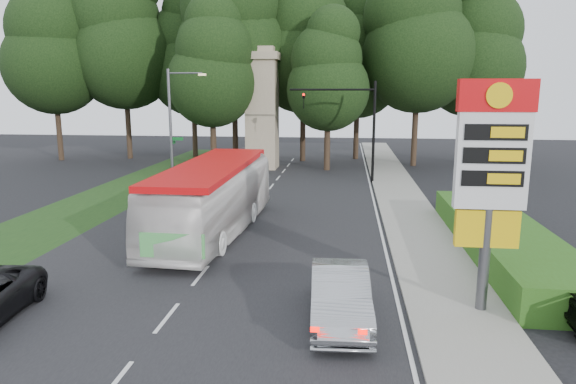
# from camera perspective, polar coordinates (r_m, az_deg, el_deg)

# --- Properties ---
(ground) EXTENTS (120.00, 120.00, 0.00)m
(ground) POSITION_cam_1_polar(r_m,az_deg,el_deg) (15.38, -13.94, -14.26)
(ground) COLOR black
(ground) RESTS_ON ground
(road_surface) EXTENTS (14.00, 80.00, 0.02)m
(road_surface) POSITION_cam_1_polar(r_m,az_deg,el_deg) (26.30, -4.87, -3.19)
(road_surface) COLOR black
(road_surface) RESTS_ON ground
(sidewalk_right) EXTENTS (3.00, 80.00, 0.12)m
(sidewalk_right) POSITION_cam_1_polar(r_m,az_deg,el_deg) (26.01, 13.86, -3.53)
(sidewalk_right) COLOR gray
(sidewalk_right) RESTS_ON ground
(grass_verge_left) EXTENTS (5.00, 50.00, 0.02)m
(grass_verge_left) POSITION_cam_1_polar(r_m,az_deg,el_deg) (34.85, -18.37, -0.16)
(grass_verge_left) COLOR #193814
(grass_verge_left) RESTS_ON ground
(hedge) EXTENTS (3.00, 14.00, 1.20)m
(hedge) POSITION_cam_1_polar(r_m,az_deg,el_deg) (22.71, 22.74, -4.83)
(hedge) COLOR #2B5516
(hedge) RESTS_ON ground
(gas_station_pylon) EXTENTS (2.10, 0.45, 6.85)m
(gas_station_pylon) POSITION_cam_1_polar(r_m,az_deg,el_deg) (15.65, 21.69, 2.77)
(gas_station_pylon) COLOR #59595E
(gas_station_pylon) RESTS_ON ground
(traffic_signal_mast) EXTENTS (6.10, 0.35, 7.20)m
(traffic_signal_mast) POSITION_cam_1_polar(r_m,az_deg,el_deg) (37.01, 7.50, 8.24)
(traffic_signal_mast) COLOR black
(traffic_signal_mast) RESTS_ON ground
(streetlight_signs) EXTENTS (2.75, 0.98, 8.00)m
(streetlight_signs) POSITION_cam_1_polar(r_m,az_deg,el_deg) (37.06, -12.63, 7.70)
(streetlight_signs) COLOR #59595E
(streetlight_signs) RESTS_ON ground
(monument) EXTENTS (3.00, 3.00, 10.05)m
(monument) POSITION_cam_1_polar(r_m,az_deg,el_deg) (43.57, -2.89, 9.32)
(monument) COLOR tan
(monument) RESTS_ON ground
(tree_far_west) EXTENTS (8.96, 8.96, 17.60)m
(tree_far_west) POSITION_cam_1_polar(r_m,az_deg,el_deg) (53.52, -24.78, 14.66)
(tree_far_west) COLOR #2D2116
(tree_far_west) RESTS_ON ground
(tree_west_mid) EXTENTS (9.80, 9.80, 19.25)m
(tree_west_mid) POSITION_cam_1_polar(r_m,az_deg,el_deg) (52.65, -17.87, 16.31)
(tree_west_mid) COLOR #2D2116
(tree_west_mid) RESTS_ON ground
(tree_west_near) EXTENTS (8.40, 8.40, 16.50)m
(tree_west_near) POSITION_cam_1_polar(r_m,az_deg,el_deg) (52.31, -10.62, 14.84)
(tree_west_near) COLOR #2D2116
(tree_west_near) RESTS_ON ground
(tree_center_left) EXTENTS (10.08, 10.08, 19.80)m
(tree_center_left) POSITION_cam_1_polar(r_m,az_deg,el_deg) (47.38, -6.12, 17.80)
(tree_center_left) COLOR #2D2116
(tree_center_left) RESTS_ON ground
(tree_center_right) EXTENTS (9.24, 9.24, 18.15)m
(tree_center_right) POSITION_cam_1_polar(r_m,az_deg,el_deg) (48.35, 1.71, 16.53)
(tree_center_right) COLOR #2D2116
(tree_center_right) RESTS_ON ground
(tree_east_near) EXTENTS (8.12, 8.12, 15.95)m
(tree_east_near) POSITION_cam_1_polar(r_m,az_deg,el_deg) (50.07, 7.80, 14.72)
(tree_east_near) COLOR #2D2116
(tree_east_near) RESTS_ON ground
(tree_east_mid) EXTENTS (9.52, 9.52, 18.70)m
(tree_east_mid) POSITION_cam_1_polar(r_m,az_deg,el_deg) (46.59, 14.40, 16.81)
(tree_east_mid) COLOR #2D2116
(tree_east_mid) RESTS_ON ground
(tree_far_east) EXTENTS (8.68, 8.68, 17.05)m
(tree_far_east) POSITION_cam_1_polar(r_m,az_deg,el_deg) (49.33, 19.98, 15.00)
(tree_far_east) COLOR #2D2116
(tree_far_east) RESTS_ON ground
(tree_monument_left) EXTENTS (7.28, 7.28, 14.30)m
(tree_monument_left) POSITION_cam_1_polar(r_m,az_deg,el_deg) (43.46, -8.53, 13.92)
(tree_monument_left) COLOR #2D2116
(tree_monument_left) RESTS_ON ground
(tree_monument_right) EXTENTS (6.72, 6.72, 13.20)m
(tree_monument_right) POSITION_cam_1_polar(r_m,az_deg,el_deg) (42.52, 4.49, 13.17)
(tree_monument_right) COLOR #2D2116
(tree_monument_right) RESTS_ON ground
(transit_bus) EXTENTS (3.39, 11.94, 3.29)m
(transit_bus) POSITION_cam_1_polar(r_m,az_deg,el_deg) (23.79, -8.25, -0.76)
(transit_bus) COLOR white
(transit_bus) RESTS_ON ground
(sedan_silver) EXTENTS (1.90, 4.78, 1.55)m
(sedan_silver) POSITION_cam_1_polar(r_m,az_deg,el_deg) (15.06, 5.80, -11.33)
(sedan_silver) COLOR #A4A7AB
(sedan_silver) RESTS_ON ground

